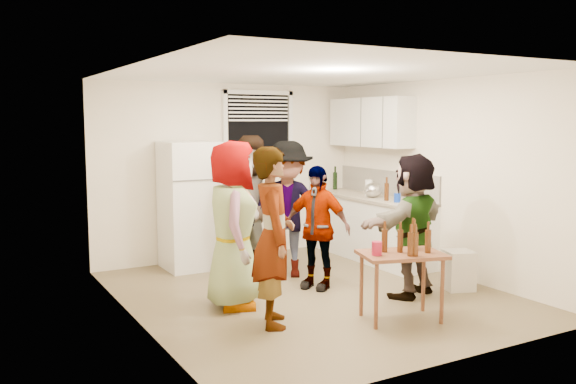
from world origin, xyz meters
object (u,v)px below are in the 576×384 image
red_cup (377,255)px  guest_stripe (273,324)px  trash_bin (458,269)px  refrigerator (190,205)px  beer_bottle_counter (386,201)px  guest_back_left (255,276)px  guest_orange (411,295)px  guest_black (316,288)px  wine_bottle (335,189)px  guest_back_right (287,276)px  beer_bottle_table (400,252)px  kettle (373,197)px  serving_table (400,320)px  blue_cup (397,202)px  guest_grey (234,306)px

red_cup → guest_stripe: (-0.89, 0.46, -0.68)m
trash_bin → guest_stripe: size_ratio=0.27×
refrigerator → red_cup: refrigerator is taller
beer_bottle_counter → guest_back_left: 2.04m
guest_stripe → guest_orange: 1.84m
guest_black → trash_bin: bearing=27.2°
trash_bin → guest_stripe: 2.49m
wine_bottle → red_cup: wine_bottle is taller
refrigerator → wine_bottle: size_ratio=6.31×
guest_back_right → guest_black: (0.03, -0.64, 0.00)m
guest_back_right → guest_back_left: bearing=176.6°
trash_bin → beer_bottle_table: 1.45m
beer_bottle_counter → guest_orange: bearing=-116.5°
kettle → red_cup: kettle is taller
guest_back_left → guest_orange: size_ratio=1.11×
refrigerator → guest_orange: (1.72, -2.48, -0.85)m
trash_bin → guest_orange: size_ratio=0.29×
kettle → beer_bottle_table: bearing=-132.1°
trash_bin → refrigerator: bearing=132.5°
beer_bottle_table → guest_back_left: bearing=102.4°
wine_bottle → trash_bin: wine_bottle is taller
guest_back_left → guest_orange: bearing=-50.3°
beer_bottle_table → red_cup: (-0.28, 0.00, 0.00)m
kettle → serving_table: (-1.35, -2.24, -0.90)m
guest_back_left → guest_orange: guest_back_left is taller
red_cup → guest_black: bearing=82.8°
trash_bin → red_cup: (-1.58, -0.48, 0.43)m
beer_bottle_counter → blue_cup: size_ratio=1.97×
serving_table → guest_stripe: 1.27m
wine_bottle → guest_stripe: bearing=-132.7°
kettle → guest_back_right: 1.75m
serving_table → guest_grey: size_ratio=0.46×
kettle → guest_orange: kettle is taller
refrigerator → guest_black: size_ratio=1.17×
kettle → beer_bottle_counter: beer_bottle_counter is taller
beer_bottle_table → guest_grey: bearing=137.0°
kettle → serving_table: size_ratio=0.33×
guest_black → beer_bottle_table: bearing=-26.1°
guest_back_right → wine_bottle: bearing=67.6°
trash_bin → guest_grey: (-2.57, 0.70, -0.25)m
blue_cup → red_cup: bearing=-134.4°
beer_bottle_table → guest_back_right: beer_bottle_table is taller
guest_grey → guest_black: 1.17m
red_cup → guest_back_right: bearing=85.9°
blue_cup → guest_black: 1.70m
kettle → beer_bottle_table: 2.60m
trash_bin → guest_black: trash_bin is taller
wine_bottle → red_cup: bearing=-117.7°
beer_bottle_counter → guest_back_left: bearing=167.6°
guest_grey → wine_bottle: bearing=-30.4°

